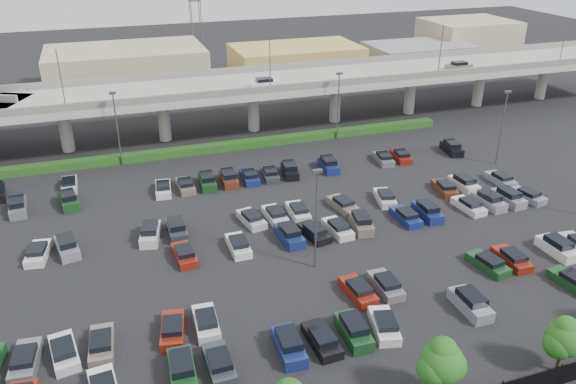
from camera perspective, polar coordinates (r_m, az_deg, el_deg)
The scene contains 7 objects.
ground at distance 61.38m, azimuth 0.05°, elevation -3.71°, with size 280.00×280.00×0.00m, color black.
overpass at distance 87.40m, azimuth -6.96°, elevation 10.20°, with size 150.00×13.00×15.80m.
hedge at distance 82.99m, azimuth -5.52°, elevation 4.74°, with size 66.00×1.60×1.10m, color #133D11.
tree_row at distance 40.16m, azimuth 13.88°, elevation -16.89°, with size 65.07×3.66×5.94m.
parked_cars at distance 58.22m, azimuth 0.70°, elevation -4.77°, with size 63.06×41.64×1.67m.
light_poles at distance 59.25m, azimuth -4.35°, elevation 1.83°, with size 66.90×48.38×10.30m.
distant_buildings at distance 119.18m, azimuth -3.96°, elevation 12.93°, with size 138.00×24.00×9.00m.
Camera 1 is at (-17.16, -50.55, 30.30)m, focal length 35.00 mm.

